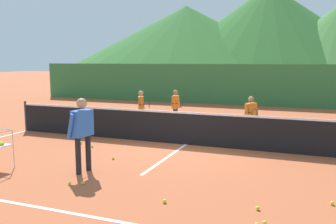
% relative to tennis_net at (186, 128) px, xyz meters
% --- Properties ---
extents(ground_plane, '(120.00, 120.00, 0.00)m').
position_rel_tennis_net_xyz_m(ground_plane, '(0.00, 0.00, -0.50)').
color(ground_plane, '#B25633').
extents(line_baseline_near, '(11.85, 0.08, 0.01)m').
position_rel_tennis_net_xyz_m(line_baseline_near, '(0.00, -5.25, -0.50)').
color(line_baseline_near, white).
rests_on(line_baseline_near, ground).
extents(line_baseline_far, '(11.85, 0.08, 0.01)m').
position_rel_tennis_net_xyz_m(line_baseline_far, '(0.00, 5.94, -0.50)').
color(line_baseline_far, white).
rests_on(line_baseline_far, ground).
extents(line_sideline_west, '(0.08, 11.19, 0.01)m').
position_rel_tennis_net_xyz_m(line_sideline_west, '(-5.92, 0.00, -0.50)').
color(line_sideline_west, white).
rests_on(line_sideline_west, ground).
extents(line_service_center, '(0.08, 6.16, 0.01)m').
position_rel_tennis_net_xyz_m(line_service_center, '(0.00, 0.00, -0.50)').
color(line_service_center, white).
rests_on(line_service_center, ground).
extents(tennis_net, '(11.93, 0.08, 1.05)m').
position_rel_tennis_net_xyz_m(tennis_net, '(0.00, 0.00, 0.00)').
color(tennis_net, '#333338').
rests_on(tennis_net, ground).
extents(instructor, '(0.44, 0.80, 1.65)m').
position_rel_tennis_net_xyz_m(instructor, '(-1.30, -3.31, 0.49)').
color(instructor, black).
rests_on(instructor, ground).
extents(student_0, '(0.61, 0.56, 1.35)m').
position_rel_tennis_net_xyz_m(student_0, '(-2.44, 2.13, 0.32)').
color(student_0, navy).
rests_on(student_0, ground).
extents(student_1, '(0.44, 0.64, 1.36)m').
position_rel_tennis_net_xyz_m(student_1, '(-1.34, 2.84, 0.32)').
color(student_1, navy).
rests_on(student_1, ground).
extents(student_2, '(0.43, 0.72, 1.34)m').
position_rel_tennis_net_xyz_m(student_2, '(1.64, 1.57, 0.31)').
color(student_2, black).
rests_on(student_2, ground).
extents(tennis_ball_0, '(0.07, 0.07, 0.07)m').
position_rel_tennis_net_xyz_m(tennis_ball_0, '(3.74, -3.36, -0.47)').
color(tennis_ball_0, yellow).
rests_on(tennis_ball_0, ground).
extents(tennis_ball_1, '(0.07, 0.07, 0.07)m').
position_rel_tennis_net_xyz_m(tennis_ball_1, '(-0.83, -4.03, -0.47)').
color(tennis_ball_1, yellow).
rests_on(tennis_ball_1, ground).
extents(tennis_ball_3, '(0.07, 0.07, 0.07)m').
position_rel_tennis_net_xyz_m(tennis_ball_3, '(-2.92, -1.06, -0.47)').
color(tennis_ball_3, yellow).
rests_on(tennis_ball_3, ground).
extents(tennis_ball_4, '(0.07, 0.07, 0.07)m').
position_rel_tennis_net_xyz_m(tennis_ball_4, '(-2.39, -1.28, -0.47)').
color(tennis_ball_4, yellow).
rests_on(tennis_ball_4, ground).
extents(tennis_ball_5, '(0.07, 0.07, 0.07)m').
position_rel_tennis_net_xyz_m(tennis_ball_5, '(-1.07, -4.14, -0.47)').
color(tennis_ball_5, yellow).
rests_on(tennis_ball_5, ground).
extents(tennis_ball_6, '(0.07, 0.07, 0.07)m').
position_rel_tennis_net_xyz_m(tennis_ball_6, '(1.03, -4.31, -0.47)').
color(tennis_ball_6, yellow).
rests_on(tennis_ball_6, ground).
extents(tennis_ball_8, '(0.07, 0.07, 0.07)m').
position_rel_tennis_net_xyz_m(tennis_ball_8, '(2.74, -4.55, -0.47)').
color(tennis_ball_8, yellow).
rests_on(tennis_ball_8, ground).
extents(tennis_ball_9, '(0.07, 0.07, 0.07)m').
position_rel_tennis_net_xyz_m(tennis_ball_9, '(-1.19, -2.18, -0.47)').
color(tennis_ball_9, yellow).
rests_on(tennis_ball_9, ground).
extents(tennis_ball_11, '(0.07, 0.07, 0.07)m').
position_rel_tennis_net_xyz_m(tennis_ball_11, '(2.58, -4.03, -0.47)').
color(tennis_ball_11, yellow).
rests_on(tennis_ball_11, ground).
extents(windscreen_fence, '(26.07, 0.08, 2.27)m').
position_rel_tennis_net_xyz_m(windscreen_fence, '(0.00, 10.10, 0.64)').
color(windscreen_fence, '#33753D').
rests_on(windscreen_fence, ground).
extents(hill_0, '(53.99, 53.99, 19.29)m').
position_rel_tennis_net_xyz_m(hill_0, '(-5.38, 75.71, 9.15)').
color(hill_0, '#2D6628').
rests_on(hill_0, ground).
extents(hill_2, '(57.59, 57.59, 14.99)m').
position_rel_tennis_net_xyz_m(hill_2, '(-23.38, 71.10, 7.00)').
color(hill_2, '#2D6628').
rests_on(hill_2, ground).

